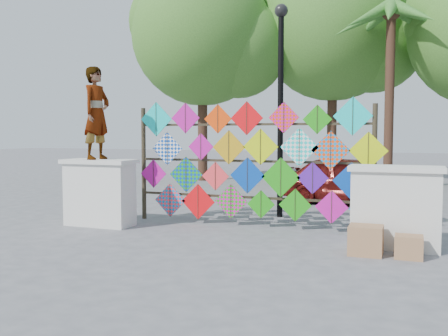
{
  "coord_description": "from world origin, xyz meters",
  "views": [
    {
      "loc": [
        2.94,
        -8.27,
        1.78
      ],
      "look_at": [
        -0.44,
        0.6,
        1.12
      ],
      "focal_mm": 40.0,
      "sensor_mm": 36.0,
      "label": 1
    }
  ],
  "objects": [
    {
      "name": "sedan",
      "position": [
        1.49,
        4.49,
        0.61
      ],
      "size": [
        3.78,
        2.03,
        1.22
      ],
      "primitive_type": "imported",
      "rotation": [
        0.0,
        0.0,
        1.4
      ],
      "color": "#5E1210",
      "rests_on": "ground"
    },
    {
      "name": "parapet_left",
      "position": [
        -2.7,
        -0.2,
        0.65
      ],
      "size": [
        1.4,
        0.65,
        1.28
      ],
      "color": "white",
      "rests_on": "ground"
    },
    {
      "name": "cardboard_box_near",
      "position": [
        2.32,
        -0.78,
        0.21
      ],
      "size": [
        0.48,
        0.43,
        0.43
      ],
      "primitive_type": "cube",
      "color": "#A4724F",
      "rests_on": "ground"
    },
    {
      "name": "parapet_right",
      "position": [
        2.7,
        -0.2,
        0.65
      ],
      "size": [
        1.4,
        0.65,
        1.28
      ],
      "color": "white",
      "rests_on": "ground"
    },
    {
      "name": "palm_tree",
      "position": [
        2.2,
        8.0,
        4.95
      ],
      "size": [
        3.62,
        3.62,
        5.83
      ],
      "color": "#482B1E",
      "rests_on": "ground"
    },
    {
      "name": "vendor_woman",
      "position": [
        -2.74,
        -0.2,
        2.16
      ],
      "size": [
        0.48,
        0.68,
        1.77
      ],
      "primitive_type": "imported",
      "rotation": [
        0.0,
        0.0,
        1.49
      ],
      "color": "#99999E",
      "rests_on": "parapet_left"
    },
    {
      "name": "tree_mid",
      "position": [
        0.11,
        11.03,
        5.77
      ],
      "size": [
        6.3,
        5.6,
        8.61
      ],
      "color": "#482B1E",
      "rests_on": "ground"
    },
    {
      "name": "ground",
      "position": [
        0.0,
        0.0,
        0.0
      ],
      "size": [
        80.0,
        80.0,
        0.0
      ],
      "primitive_type": "plane",
      "color": "gray",
      "rests_on": "ground"
    },
    {
      "name": "tree_west",
      "position": [
        -4.4,
        9.03,
        5.38
      ],
      "size": [
        5.85,
        5.2,
        8.01
      ],
      "color": "#482B1E",
      "rests_on": "ground"
    },
    {
      "name": "cardboard_box_far",
      "position": [
        2.91,
        -0.77,
        0.16
      ],
      "size": [
        0.38,
        0.35,
        0.32
      ],
      "primitive_type": "cube",
      "color": "#A4724F",
      "rests_on": "ground"
    },
    {
      "name": "lamppost",
      "position": [
        0.3,
        2.0,
        2.69
      ],
      "size": [
        0.28,
        0.28,
        4.46
      ],
      "color": "black",
      "rests_on": "ground"
    },
    {
      "name": "kite_rack",
      "position": [
        0.09,
        0.73,
        1.22
      ],
      "size": [
        4.93,
        0.24,
        2.43
      ],
      "color": "#31291B",
      "rests_on": "ground"
    }
  ]
}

